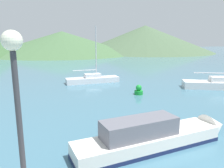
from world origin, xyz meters
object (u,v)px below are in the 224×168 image
object	(u,v)px
motorboat_near	(160,136)
sailboat_middle	(221,84)
streetlamp	(16,91)
buoy_marker	(139,90)
sailboat_inner	(93,79)

from	to	relation	value
motorboat_near	sailboat_middle	bearing A→B (deg)	29.22
streetlamp	buoy_marker	bearing A→B (deg)	57.93
streetlamp	motorboat_near	bearing A→B (deg)	35.87
sailboat_inner	sailboat_middle	bearing A→B (deg)	-32.21
sailboat_inner	buoy_marker	world-z (taller)	sailboat_inner
motorboat_near	streetlamp	bearing A→B (deg)	-152.76
motorboat_near	buoy_marker	size ratio (longest dim) A/B	9.61
streetlamp	motorboat_near	xyz separation A→B (m)	(5.68, 4.11, -3.62)
sailboat_inner	sailboat_middle	world-z (taller)	sailboat_middle
streetlamp	sailboat_middle	size ratio (longest dim) A/B	0.52
motorboat_near	sailboat_middle	xyz separation A→B (m)	(12.43, 9.66, -0.02)
buoy_marker	streetlamp	bearing A→B (deg)	-122.07
motorboat_near	sailboat_middle	size ratio (longest dim) A/B	1.02
streetlamp	sailboat_middle	bearing A→B (deg)	37.24
sailboat_middle	buoy_marker	world-z (taller)	sailboat_middle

